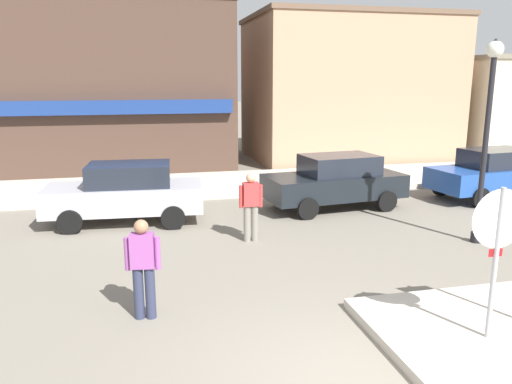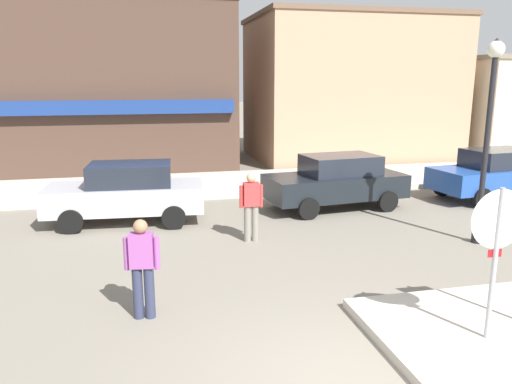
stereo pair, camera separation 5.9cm
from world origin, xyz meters
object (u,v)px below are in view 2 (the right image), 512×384
(parked_car_second, at_px, (336,181))
(pedestrian_crossing_near, at_px, (251,205))
(stop_sign, at_px, (496,244))
(parked_car_nearest, at_px, (127,192))
(lamp_post, at_px, (490,113))
(parked_car_third, at_px, (496,173))
(pedestrian_crossing_far, at_px, (142,266))

(parked_car_second, height_order, pedestrian_crossing_near, pedestrian_crossing_near)
(stop_sign, bearing_deg, parked_car_nearest, 123.33)
(lamp_post, xyz_separation_m, parked_car_third, (3.34, 3.75, -2.15))
(lamp_post, distance_m, parked_car_second, 4.73)
(stop_sign, xyz_separation_m, parked_car_nearest, (-5.03, 7.65, -0.71))
(lamp_post, height_order, parked_car_nearest, lamp_post)
(parked_car_nearest, distance_m, pedestrian_crossing_far, 5.69)
(stop_sign, relative_size, parked_car_third, 0.55)
(pedestrian_crossing_far, bearing_deg, parked_car_third, 28.33)
(parked_car_nearest, height_order, pedestrian_crossing_near, pedestrian_crossing_near)
(stop_sign, height_order, parked_car_second, stop_sign)
(stop_sign, xyz_separation_m, pedestrian_crossing_far, (-4.66, 1.98, -0.65))
(stop_sign, distance_m, parked_car_second, 7.88)
(lamp_post, bearing_deg, parked_car_third, 48.30)
(stop_sign, xyz_separation_m, pedestrian_crossing_near, (-2.20, 5.36, -0.65))
(parked_car_third, distance_m, pedestrian_crossing_near, 8.76)
(pedestrian_crossing_far, bearing_deg, lamp_post, 15.63)
(stop_sign, height_order, lamp_post, lamp_post)
(parked_car_second, distance_m, parked_car_third, 5.34)
(lamp_post, bearing_deg, parked_car_nearest, 155.65)
(lamp_post, distance_m, pedestrian_crossing_near, 5.62)
(pedestrian_crossing_near, height_order, pedestrian_crossing_far, same)
(parked_car_nearest, bearing_deg, pedestrian_crossing_far, -86.27)
(parked_car_nearest, bearing_deg, pedestrian_crossing_near, -39.01)
(parked_car_nearest, relative_size, pedestrian_crossing_near, 2.55)
(parked_car_nearest, height_order, parked_car_third, same)
(parked_car_nearest, bearing_deg, parked_car_second, 1.40)
(parked_car_second, height_order, pedestrian_crossing_far, pedestrian_crossing_far)
(lamp_post, relative_size, parked_car_third, 1.09)
(lamp_post, xyz_separation_m, parked_car_nearest, (-7.89, 3.57, -2.15))
(pedestrian_crossing_far, bearing_deg, pedestrian_crossing_near, 53.91)
(parked_car_nearest, height_order, pedestrian_crossing_far, pedestrian_crossing_far)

